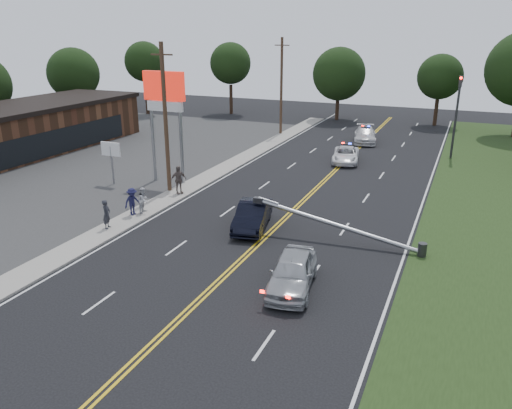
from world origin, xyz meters
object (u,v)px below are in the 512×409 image
at_px(bystander_a, 107,214).
at_px(bystander_c, 132,202).
at_px(utility_pole_mid, 165,119).
at_px(pylon_sign, 165,100).
at_px(emergency_a, 346,155).
at_px(utility_pole_far, 281,86).
at_px(bystander_d, 178,180).
at_px(bystander_b, 144,200).
at_px(emergency_b, 365,135).
at_px(crashed_sedan, 252,215).
at_px(small_sign, 111,153).
at_px(waiting_sedan, 292,272).
at_px(fallen_streetlight, 345,228).
at_px(traffic_signal, 457,110).

distance_m(bystander_a, bystander_c, 2.35).
xyz_separation_m(utility_pole_mid, bystander_c, (0.64, -5.04, -4.13)).
height_order(pylon_sign, bystander_a, pylon_sign).
relative_size(emergency_a, bystander_a, 2.75).
height_order(utility_pole_far, bystander_d, utility_pole_far).
xyz_separation_m(bystander_b, bystander_d, (-0.01, 4.04, 0.18)).
bearing_deg(utility_pole_far, emergency_b, -2.56).
relative_size(emergency_b, bystander_c, 3.09).
bearing_deg(bystander_a, utility_pole_mid, -11.01).
bearing_deg(crashed_sedan, emergency_a, 72.89).
distance_m(utility_pole_far, bystander_b, 26.77).
relative_size(small_sign, waiting_sedan, 0.69).
bearing_deg(crashed_sedan, utility_pole_far, 94.54).
xyz_separation_m(pylon_sign, bystander_c, (1.94, -7.04, -5.04)).
bearing_deg(utility_pole_mid, bystander_b, -77.16).
distance_m(fallen_streetlight, emergency_b, 25.93).
bearing_deg(pylon_sign, crashed_sedan, -32.23).
height_order(small_sign, bystander_b, small_sign).
xyz_separation_m(small_sign, emergency_b, (13.98, 21.59, -1.58)).
bearing_deg(traffic_signal, bystander_c, -126.19).
bearing_deg(utility_pole_far, bystander_b, -87.81).
height_order(pylon_sign, utility_pole_far, utility_pole_far).
bearing_deg(bystander_b, waiting_sedan, -122.92).
bearing_deg(traffic_signal, crashed_sedan, -113.47).
bearing_deg(emergency_b, bystander_d, -122.43).
bearing_deg(bystander_a, traffic_signal, -49.51).
bearing_deg(bystander_a, crashed_sedan, -80.34).
relative_size(bystander_b, bystander_c, 0.94).
height_order(utility_pole_far, bystander_c, utility_pole_far).
distance_m(traffic_signal, utility_pole_mid, 25.12).
bearing_deg(traffic_signal, waiting_sedan, -100.40).
bearing_deg(traffic_signal, pylon_sign, -139.61).
bearing_deg(emergency_a, utility_pole_mid, -136.07).
xyz_separation_m(traffic_signal, crashed_sedan, (-9.49, -21.86, -3.45)).
bearing_deg(waiting_sedan, bystander_c, 149.00).
bearing_deg(bystander_b, bystander_c, 141.12).
bearing_deg(waiting_sedan, emergency_b, 86.23).
bearing_deg(bystander_d, waiting_sedan, -94.14).
relative_size(bystander_b, bystander_d, 0.82).
bearing_deg(emergency_b, bystander_c, -119.78).
distance_m(traffic_signal, emergency_a, 10.26).
height_order(pylon_sign, traffic_signal, pylon_sign).
bearing_deg(fallen_streetlight, bystander_a, -165.08).
bearing_deg(bystander_c, small_sign, 66.07).
distance_m(utility_pole_far, emergency_a, 13.73).
xyz_separation_m(fallen_streetlight, bystander_d, (-12.39, 3.62, 0.17)).
xyz_separation_m(waiting_sedan, bystander_b, (-11.42, 5.21, 0.14)).
distance_m(crashed_sedan, bystander_d, 7.83).
bearing_deg(pylon_sign, bystander_b, -70.24).
xyz_separation_m(pylon_sign, emergency_a, (10.62, 10.94, -5.36)).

